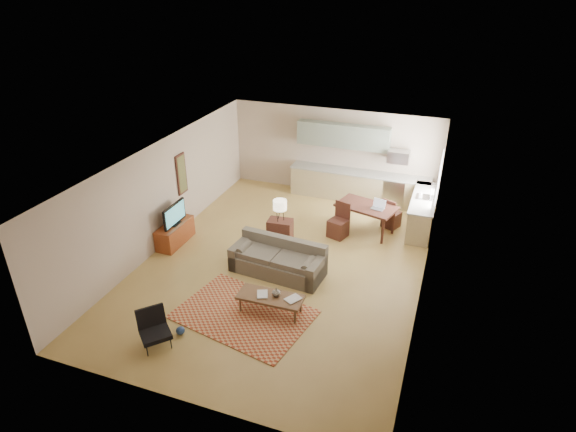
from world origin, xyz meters
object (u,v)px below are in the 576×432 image
at_px(console_table, 280,233).
at_px(sofa, 278,258).
at_px(dining_table, 365,219).
at_px(coffee_table, 270,304).
at_px(armchair, 155,330).
at_px(tv_credenza, 175,233).

bearing_deg(console_table, sofa, -76.45).
bearing_deg(dining_table, coffee_table, -89.80).
bearing_deg(sofa, dining_table, 66.07).
relative_size(armchair, tv_credenza, 0.59).
relative_size(sofa, armchair, 3.19).
distance_m(tv_credenza, dining_table, 5.06).
relative_size(sofa, tv_credenza, 1.87).
relative_size(armchair, dining_table, 0.46).
distance_m(armchair, console_table, 4.39).
bearing_deg(sofa, armchair, -107.39).
height_order(sofa, armchair, sofa).
xyz_separation_m(sofa, armchair, (-1.29, -3.07, -0.04)).
bearing_deg(coffee_table, dining_table, 73.61).
relative_size(armchair, console_table, 0.99).
bearing_deg(tv_credenza, sofa, -7.64).
distance_m(sofa, dining_table, 3.09).
bearing_deg(console_table, tv_credenza, -166.78).
bearing_deg(armchair, tv_credenza, 68.85).
relative_size(tv_credenza, console_table, 1.69).
distance_m(console_table, dining_table, 2.41).
xyz_separation_m(sofa, console_table, (-0.40, 1.23, -0.04)).
bearing_deg(coffee_table, console_table, 105.45).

